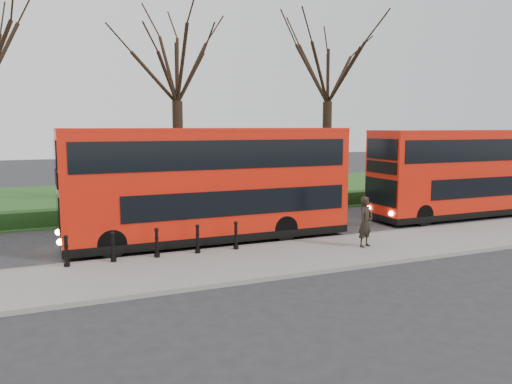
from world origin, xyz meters
name	(u,v)px	position (x,y,z in m)	size (l,w,h in m)	color
ground	(195,248)	(0.00, 0.00, 0.00)	(120.00, 120.00, 0.00)	#28282B
pavement	(220,266)	(0.00, -3.00, 0.07)	(60.00, 4.00, 0.15)	gray
kerb	(202,252)	(0.00, -1.00, 0.07)	(60.00, 0.25, 0.16)	slate
grass_verge	(131,197)	(0.00, 15.00, 0.03)	(60.00, 18.00, 0.06)	#22501A
hedge	(157,211)	(0.00, 6.80, 0.40)	(60.00, 0.90, 0.80)	black
yellow_line_outer	(200,252)	(0.00, -0.70, 0.01)	(60.00, 0.10, 0.01)	yellow
yellow_line_inner	(198,251)	(0.00, -0.50, 0.01)	(60.00, 0.10, 0.01)	yellow
tree_mid	(177,66)	(2.00, 10.00, 8.13)	(7.16, 7.16, 11.19)	black
tree_right	(328,70)	(12.00, 10.00, 8.36)	(7.36, 7.36, 11.49)	black
bollard_row	(157,243)	(-1.76, -1.35, 0.65)	(6.10, 0.15, 1.00)	black
bus_lead	(210,185)	(0.95, 0.91, 2.34)	(11.66, 2.68, 4.64)	red
bus_rear	(469,173)	(15.28, 1.07, 2.28)	(11.37, 2.61, 4.52)	red
pedestrian	(366,222)	(5.89, -2.94, 1.12)	(0.71, 0.46, 1.94)	black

